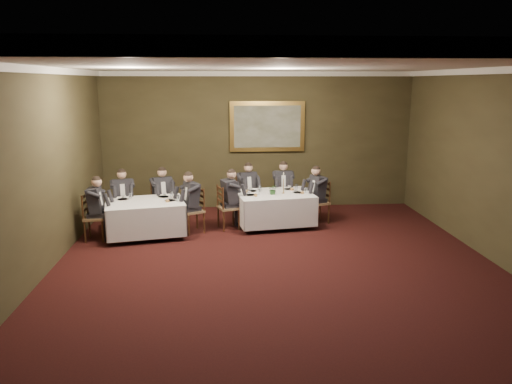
{
  "coord_description": "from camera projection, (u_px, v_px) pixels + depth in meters",
  "views": [
    {
      "loc": [
        -0.97,
        -7.86,
        3.25
      ],
      "look_at": [
        -0.3,
        1.57,
        1.15
      ],
      "focal_mm": 35.0,
      "sensor_mm": 36.0,
      "label": 1
    }
  ],
  "objects": [
    {
      "name": "ceiling",
      "position": [
        283.0,
        65.0,
        7.67
      ],
      "size": [
        8.0,
        10.0,
        0.1
      ],
      "primitive_type": "cube",
      "color": "silver",
      "rests_on": "back_wall"
    },
    {
      "name": "diner_main_endleft",
      "position": [
        228.0,
        206.0,
        11.17
      ],
      "size": [
        0.58,
        0.53,
        1.35
      ],
      "rotation": [
        0.0,
        0.0,
        -1.25
      ],
      "color": "black",
      "rests_on": "chair_main_endleft"
    },
    {
      "name": "centerpiece",
      "position": [
        273.0,
        189.0,
        11.2
      ],
      "size": [
        0.28,
        0.26,
        0.25
      ],
      "primitive_type": "imported",
      "rotation": [
        0.0,
        0.0,
        -0.38
      ],
      "color": "#2D5926",
      "rests_on": "table_main"
    },
    {
      "name": "table_second",
      "position": [
        145.0,
        216.0,
        10.64
      ],
      "size": [
        1.85,
        1.54,
        0.67
      ],
      "rotation": [
        0.0,
        0.0,
        0.2
      ],
      "color": "#301D0D",
      "rests_on": "ground"
    },
    {
      "name": "back_wall",
      "position": [
        258.0,
        141.0,
        12.92
      ],
      "size": [
        8.0,
        0.1,
        3.5
      ],
      "primitive_type": "cube",
      "color": "#362F1B",
      "rests_on": "ground"
    },
    {
      "name": "chair_main_backright",
      "position": [
        283.0,
        204.0,
        12.38
      ],
      "size": [
        0.46,
        0.44,
        1.0
      ],
      "rotation": [
        0.0,
        0.0,
        3.09
      ],
      "color": "olive",
      "rests_on": "ground"
    },
    {
      "name": "candlestick",
      "position": [
        283.0,
        185.0,
        11.3
      ],
      "size": [
        0.07,
        0.07,
        0.5
      ],
      "color": "#BC8F39",
      "rests_on": "table_main"
    },
    {
      "name": "place_setting_table_main",
      "position": [
        254.0,
        189.0,
        11.61
      ],
      "size": [
        0.33,
        0.31,
        0.14
      ],
      "color": "white",
      "rests_on": "table_main"
    },
    {
      "name": "diner_main_endright",
      "position": [
        318.0,
        201.0,
        11.64
      ],
      "size": [
        0.59,
        0.54,
        1.35
      ],
      "rotation": [
        0.0,
        0.0,
        1.93
      ],
      "color": "black",
      "rests_on": "chair_main_endright"
    },
    {
      "name": "diner_sec_endright",
      "position": [
        193.0,
        210.0,
        10.89
      ],
      "size": [
        0.61,
        0.57,
        1.35
      ],
      "rotation": [
        0.0,
        0.0,
        2.03
      ],
      "color": "black",
      "rests_on": "chair_sec_endright"
    },
    {
      "name": "diner_main_backright",
      "position": [
        283.0,
        195.0,
        12.32
      ],
      "size": [
        0.44,
        0.5,
        1.35
      ],
      "rotation": [
        0.0,
        0.0,
        3.09
      ],
      "color": "black",
      "rests_on": "chair_main_backright"
    },
    {
      "name": "chair_sec_endleft",
      "position": [
        95.0,
        227.0,
        10.41
      ],
      "size": [
        0.42,
        0.44,
        1.0
      ],
      "rotation": [
        0.0,
        0.0,
        -1.57
      ],
      "color": "olive",
      "rests_on": "ground"
    },
    {
      "name": "diner_sec_backleft",
      "position": [
        123.0,
        205.0,
        11.29
      ],
      "size": [
        0.5,
        0.56,
        1.35
      ],
      "rotation": [
        0.0,
        0.0,
        3.37
      ],
      "color": "black",
      "rests_on": "chair_sec_backleft"
    },
    {
      "name": "crown_molding",
      "position": [
        283.0,
        69.0,
        7.68
      ],
      "size": [
        8.0,
        10.0,
        0.12
      ],
      "color": "white",
      "rests_on": "back_wall"
    },
    {
      "name": "chair_sec_backleft",
      "position": [
        124.0,
        215.0,
        11.35
      ],
      "size": [
        0.52,
        0.51,
        1.0
      ],
      "rotation": [
        0.0,
        0.0,
        3.37
      ],
      "color": "olive",
      "rests_on": "ground"
    },
    {
      "name": "chair_main_endleft",
      "position": [
        228.0,
        216.0,
        11.21
      ],
      "size": [
        0.54,
        0.55,
        1.0
      ],
      "rotation": [
        0.0,
        0.0,
        -1.25
      ],
      "color": "olive",
      "rests_on": "ground"
    },
    {
      "name": "left_wall",
      "position": [
        27.0,
        180.0,
        7.77
      ],
      "size": [
        0.1,
        10.0,
        3.5
      ],
      "primitive_type": "cube",
      "color": "#362F1B",
      "rests_on": "ground"
    },
    {
      "name": "chair_sec_backright",
      "position": [
        163.0,
        212.0,
        11.57
      ],
      "size": [
        0.57,
        0.56,
        1.0
      ],
      "rotation": [
        0.0,
        0.0,
        3.54
      ],
      "color": "olive",
      "rests_on": "ground"
    },
    {
      "name": "diner_sec_backright",
      "position": [
        162.0,
        203.0,
        11.51
      ],
      "size": [
        0.56,
        0.6,
        1.35
      ],
      "rotation": [
        0.0,
        0.0,
        3.54
      ],
      "color": "black",
      "rests_on": "chair_sec_backright"
    },
    {
      "name": "ground",
      "position": [
        280.0,
        278.0,
        8.43
      ],
      "size": [
        10.0,
        10.0,
        0.0
      ],
      "primitive_type": "plane",
      "color": "black",
      "rests_on": "ground"
    },
    {
      "name": "front_wall",
      "position": [
        376.0,
        322.0,
        3.18
      ],
      "size": [
        8.0,
        0.1,
        3.5
      ],
      "primitive_type": "cube",
      "color": "#362F1B",
      "rests_on": "ground"
    },
    {
      "name": "table_main",
      "position": [
        274.0,
        207.0,
        11.42
      ],
      "size": [
        1.88,
        1.54,
        0.67
      ],
      "rotation": [
        0.0,
        0.0,
        0.16
      ],
      "color": "#301D0D",
      "rests_on": "ground"
    },
    {
      "name": "diner_sec_endleft",
      "position": [
        95.0,
        216.0,
        10.36
      ],
      "size": [
        0.48,
        0.42,
        1.35
      ],
      "rotation": [
        0.0,
        0.0,
        -1.57
      ],
      "color": "black",
      "rests_on": "chair_sec_endleft"
    },
    {
      "name": "place_setting_table_second",
      "position": [
        126.0,
        197.0,
        10.8
      ],
      "size": [
        0.33,
        0.31,
        0.14
      ],
      "color": "white",
      "rests_on": "table_second"
    },
    {
      "name": "chair_sec_endright",
      "position": [
        193.0,
        220.0,
        10.95
      ],
      "size": [
        0.57,
        0.58,
        1.0
      ],
      "rotation": [
        0.0,
        0.0,
        2.03
      ],
      "color": "olive",
      "rests_on": "ground"
    },
    {
      "name": "chair_main_endright",
      "position": [
        318.0,
        211.0,
        11.69
      ],
      "size": [
        0.55,
        0.56,
        1.0
      ],
      "rotation": [
        0.0,
        0.0,
        1.93
      ],
      "color": "olive",
      "rests_on": "ground"
    },
    {
      "name": "diner_main_backleft",
      "position": [
        247.0,
        197.0,
        12.12
      ],
      "size": [
        0.55,
        0.59,
        1.35
      ],
      "rotation": [
        0.0,
        0.0,
        3.52
      ],
      "color": "black",
      "rests_on": "chair_main_backleft"
    },
    {
      "name": "painting",
      "position": [
        267.0,
        126.0,
        12.79
      ],
      "size": [
        1.93,
        0.09,
        1.28
      ],
      "color": "#E5B054",
      "rests_on": "back_wall"
    },
    {
      "name": "chair_main_backleft",
      "position": [
        247.0,
        206.0,
        12.18
      ],
      "size": [
        0.56,
        0.55,
        1.0
      ],
      "rotation": [
        0.0,
        0.0,
        3.52
      ],
      "color": "olive",
      "rests_on": "ground"
    }
  ]
}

